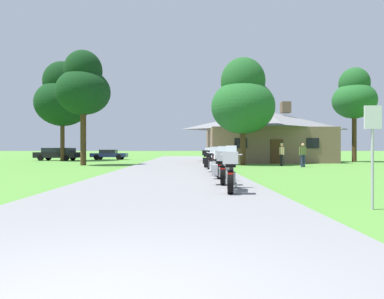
{
  "coord_description": "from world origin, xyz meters",
  "views": [
    {
      "loc": [
        0.73,
        -2.42,
        1.24
      ],
      "look_at": [
        1.05,
        17.49,
        1.23
      ],
      "focal_mm": 32.92,
      "sensor_mm": 36.0,
      "label": 1
    }
  ],
  "objects_px": {
    "tree_by_lodge_front": "(243,99)",
    "parked_black_suv_far_left": "(58,154)",
    "tree_left_near": "(83,86)",
    "parked_navy_sedan_far_left": "(109,154)",
    "motorcycle_black_nearest_to_camera": "(231,171)",
    "metal_signpost_roadside": "(373,144)",
    "motorcycle_red_third_in_row": "(218,165)",
    "motorcycle_white_sixth_in_row": "(210,160)",
    "bystander_tan_shirt_near_lodge": "(282,153)",
    "motorcycle_green_farthest_in_row": "(206,159)",
    "tree_left_far": "(62,97)",
    "motorcycle_white_fourth_in_row": "(215,163)",
    "tree_right_of_lodge": "(354,96)",
    "motorcycle_blue_second_in_row": "(223,168)",
    "motorcycle_orange_fifth_in_row": "(212,161)",
    "bystander_olive_shirt_beside_signpost": "(303,154)"
  },
  "relations": [
    {
      "from": "tree_by_lodge_front",
      "to": "parked_black_suv_far_left",
      "type": "relative_size",
      "value": 1.79
    },
    {
      "from": "tree_left_near",
      "to": "parked_navy_sedan_far_left",
      "type": "bearing_deg",
      "value": 94.86
    },
    {
      "from": "motorcycle_black_nearest_to_camera",
      "to": "metal_signpost_roadside",
      "type": "height_order",
      "value": "metal_signpost_roadside"
    },
    {
      "from": "motorcycle_red_third_in_row",
      "to": "motorcycle_white_sixth_in_row",
      "type": "distance_m",
      "value": 7.0
    },
    {
      "from": "bystander_tan_shirt_near_lodge",
      "to": "motorcycle_green_farthest_in_row",
      "type": "bearing_deg",
      "value": 97.81
    },
    {
      "from": "tree_by_lodge_front",
      "to": "tree_left_far",
      "type": "xyz_separation_m",
      "value": [
        -17.79,
        9.98,
        1.65
      ]
    },
    {
      "from": "motorcycle_red_third_in_row",
      "to": "motorcycle_white_fourth_in_row",
      "type": "height_order",
      "value": "same"
    },
    {
      "from": "motorcycle_black_nearest_to_camera",
      "to": "parked_navy_sedan_far_left",
      "type": "xyz_separation_m",
      "value": [
        -10.5,
        32.4,
        0.02
      ]
    },
    {
      "from": "motorcycle_white_sixth_in_row",
      "to": "motorcycle_green_farthest_in_row",
      "type": "xyz_separation_m",
      "value": [
        -0.09,
        2.04,
        0.01
      ]
    },
    {
      "from": "motorcycle_green_farthest_in_row",
      "to": "bystander_tan_shirt_near_lodge",
      "type": "bearing_deg",
      "value": 31.83
    },
    {
      "from": "motorcycle_green_farthest_in_row",
      "to": "tree_right_of_lodge",
      "type": "bearing_deg",
      "value": 43.22
    },
    {
      "from": "motorcycle_white_fourth_in_row",
      "to": "motorcycle_blue_second_in_row",
      "type": "bearing_deg",
      "value": -93.45
    },
    {
      "from": "tree_left_near",
      "to": "motorcycle_red_third_in_row",
      "type": "bearing_deg",
      "value": -54.24
    },
    {
      "from": "tree_by_lodge_front",
      "to": "tree_left_near",
      "type": "bearing_deg",
      "value": -177.35
    },
    {
      "from": "motorcycle_green_farthest_in_row",
      "to": "motorcycle_blue_second_in_row",
      "type": "bearing_deg",
      "value": -82.67
    },
    {
      "from": "metal_signpost_roadside",
      "to": "tree_left_near",
      "type": "distance_m",
      "value": 23.85
    },
    {
      "from": "motorcycle_orange_fifth_in_row",
      "to": "tree_by_lodge_front",
      "type": "height_order",
      "value": "tree_by_lodge_front"
    },
    {
      "from": "metal_signpost_roadside",
      "to": "motorcycle_orange_fifth_in_row",
      "type": "bearing_deg",
      "value": 101.79
    },
    {
      "from": "motorcycle_white_sixth_in_row",
      "to": "parked_navy_sedan_far_left",
      "type": "height_order",
      "value": "motorcycle_white_sixth_in_row"
    },
    {
      "from": "bystander_olive_shirt_beside_signpost",
      "to": "motorcycle_green_farthest_in_row",
      "type": "bearing_deg",
      "value": 176.84
    },
    {
      "from": "motorcycle_green_farthest_in_row",
      "to": "tree_by_lodge_front",
      "type": "distance_m",
      "value": 7.13
    },
    {
      "from": "motorcycle_red_third_in_row",
      "to": "parked_navy_sedan_far_left",
      "type": "height_order",
      "value": "motorcycle_red_third_in_row"
    },
    {
      "from": "metal_signpost_roadside",
      "to": "tree_by_lodge_front",
      "type": "xyz_separation_m",
      "value": [
        0.69,
        20.74,
        3.87
      ]
    },
    {
      "from": "motorcycle_white_sixth_in_row",
      "to": "motorcycle_green_farthest_in_row",
      "type": "distance_m",
      "value": 2.05
    },
    {
      "from": "motorcycle_blue_second_in_row",
      "to": "tree_by_lodge_front",
      "type": "distance_m",
      "value": 16.82
    },
    {
      "from": "bystander_olive_shirt_beside_signpost",
      "to": "tree_left_far",
      "type": "distance_m",
      "value": 26.0
    },
    {
      "from": "motorcycle_orange_fifth_in_row",
      "to": "bystander_tan_shirt_near_lodge",
      "type": "distance_m",
      "value": 9.26
    },
    {
      "from": "bystander_olive_shirt_beside_signpost",
      "to": "tree_left_far",
      "type": "bearing_deg",
      "value": 137.27
    },
    {
      "from": "tree_by_lodge_front",
      "to": "motorcycle_blue_second_in_row",
      "type": "bearing_deg",
      "value": -101.66
    },
    {
      "from": "motorcycle_red_third_in_row",
      "to": "motorcycle_white_fourth_in_row",
      "type": "relative_size",
      "value": 1.0
    },
    {
      "from": "tree_right_of_lodge",
      "to": "parked_black_suv_far_left",
      "type": "bearing_deg",
      "value": 171.49
    },
    {
      "from": "motorcycle_red_third_in_row",
      "to": "bystander_tan_shirt_near_lodge",
      "type": "relative_size",
      "value": 1.24
    },
    {
      "from": "motorcycle_red_third_in_row",
      "to": "tree_by_lodge_front",
      "type": "relative_size",
      "value": 0.24
    },
    {
      "from": "motorcycle_blue_second_in_row",
      "to": "bystander_tan_shirt_near_lodge",
      "type": "xyz_separation_m",
      "value": [
        5.87,
        14.0,
        0.34
      ]
    },
    {
      "from": "bystander_tan_shirt_near_lodge",
      "to": "metal_signpost_roadside",
      "type": "distance_m",
      "value": 19.19
    },
    {
      "from": "motorcycle_white_fourth_in_row",
      "to": "motorcycle_green_farthest_in_row",
      "type": "relative_size",
      "value": 1.0
    },
    {
      "from": "motorcycle_white_fourth_in_row",
      "to": "bystander_tan_shirt_near_lodge",
      "type": "bearing_deg",
      "value": 57.25
    },
    {
      "from": "motorcycle_white_sixth_in_row",
      "to": "bystander_tan_shirt_near_lodge",
      "type": "height_order",
      "value": "bystander_tan_shirt_near_lodge"
    },
    {
      "from": "motorcycle_red_third_in_row",
      "to": "motorcycle_orange_fifth_in_row",
      "type": "bearing_deg",
      "value": 87.8
    },
    {
      "from": "motorcycle_red_third_in_row",
      "to": "bystander_olive_shirt_beside_signpost",
      "type": "relative_size",
      "value": 1.25
    },
    {
      "from": "motorcycle_red_third_in_row",
      "to": "motorcycle_orange_fifth_in_row",
      "type": "distance_m",
      "value": 4.35
    },
    {
      "from": "motorcycle_orange_fifth_in_row",
      "to": "motorcycle_white_sixth_in_row",
      "type": "relative_size",
      "value": 1.0
    },
    {
      "from": "parked_black_suv_far_left",
      "to": "metal_signpost_roadside",
      "type": "bearing_deg",
      "value": -144.35
    },
    {
      "from": "tree_left_far",
      "to": "parked_black_suv_far_left",
      "type": "height_order",
      "value": "tree_left_far"
    },
    {
      "from": "metal_signpost_roadside",
      "to": "tree_left_far",
      "type": "height_order",
      "value": "tree_left_far"
    },
    {
      "from": "motorcycle_green_farthest_in_row",
      "to": "tree_right_of_lodge",
      "type": "height_order",
      "value": "tree_right_of_lodge"
    },
    {
      "from": "tree_left_near",
      "to": "bystander_tan_shirt_near_lodge",
      "type": "bearing_deg",
      "value": -4.79
    },
    {
      "from": "tree_right_of_lodge",
      "to": "motorcycle_orange_fifth_in_row",
      "type": "bearing_deg",
      "value": -134.31
    },
    {
      "from": "bystander_tan_shirt_near_lodge",
      "to": "parked_black_suv_far_left",
      "type": "distance_m",
      "value": 24.84
    },
    {
      "from": "tree_left_far",
      "to": "tree_left_near",
      "type": "bearing_deg",
      "value": -63.33
    }
  ]
}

